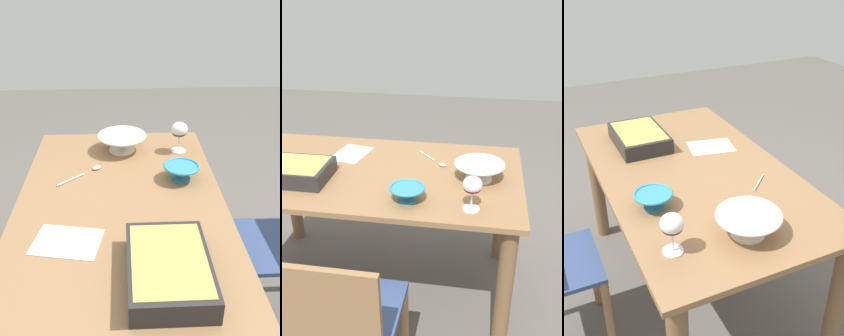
{
  "view_description": "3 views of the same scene",
  "coord_description": "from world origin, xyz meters",
  "views": [
    {
      "loc": [
        -1.25,
        -0.01,
        1.6
      ],
      "look_at": [
        0.19,
        -0.09,
        0.81
      ],
      "focal_mm": 41.15,
      "sensor_mm": 36.0,
      "label": 1
    },
    {
      "loc": [
        0.54,
        -1.8,
        1.65
      ],
      "look_at": [
        0.26,
        -0.09,
        0.81
      ],
      "focal_mm": 43.16,
      "sensor_mm": 36.0,
      "label": 2
    },
    {
      "loc": [
        1.55,
        -0.66,
        1.67
      ],
      "look_at": [
        0.16,
        -0.02,
        0.83
      ],
      "focal_mm": 43.45,
      "sensor_mm": 36.0,
      "label": 3
    }
  ],
  "objects": [
    {
      "name": "napkin",
      "position": [
        -0.19,
        0.19,
        0.73
      ],
      "size": [
        0.21,
        0.26,
        0.0
      ],
      "primitive_type": "cube",
      "rotation": [
        0.0,
        0.0,
        -0.19
      ],
      "color": "white",
      "rests_on": "dining_table"
    },
    {
      "name": "serving_spoon",
      "position": [
        0.3,
        0.15,
        0.74
      ],
      "size": [
        0.18,
        0.19,
        0.01
      ],
      "color": "silver",
      "rests_on": "dining_table"
    },
    {
      "name": "wine_glass",
      "position": [
        0.51,
        -0.3,
        0.84
      ],
      "size": [
        0.08,
        0.08,
        0.16
      ],
      "color": "white",
      "rests_on": "dining_table"
    },
    {
      "name": "small_bowl",
      "position": [
        0.22,
        -0.27,
        0.77
      ],
      "size": [
        0.16,
        0.16,
        0.07
      ],
      "color": "teal",
      "rests_on": "dining_table"
    },
    {
      "name": "ground_plane",
      "position": [
        0.0,
        0.0,
        0.0
      ],
      "size": [
        8.0,
        8.0,
        0.0
      ],
      "primitive_type": "plane",
      "color": "#5B5651"
    },
    {
      "name": "mixing_bowl",
      "position": [
        0.53,
        -0.01,
        0.78
      ],
      "size": [
        0.25,
        0.25,
        0.09
      ],
      "color": "white",
      "rests_on": "dining_table"
    },
    {
      "name": "dining_table",
      "position": [
        0.0,
        0.0,
        0.6
      ],
      "size": [
        1.49,
        0.85,
        0.73
      ],
      "color": "olive",
      "rests_on": "ground_plane"
    },
    {
      "name": "casserole_dish",
      "position": [
        -0.38,
        -0.14,
        0.78
      ],
      "size": [
        0.36,
        0.25,
        0.08
      ],
      "color": "#262628",
      "rests_on": "dining_table"
    }
  ]
}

